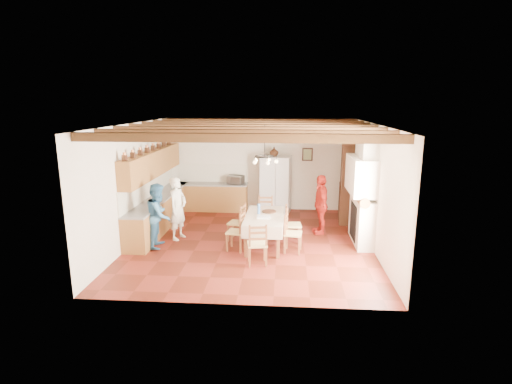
% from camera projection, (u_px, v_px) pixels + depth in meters
% --- Properties ---
extents(floor, '(6.00, 6.50, 0.02)m').
position_uv_depth(floor, '(251.00, 242.00, 10.27)').
color(floor, '#51190E').
rests_on(floor, ground).
extents(ceiling, '(6.00, 6.50, 0.02)m').
position_uv_depth(ceiling, '(251.00, 124.00, 9.59)').
color(ceiling, white).
rests_on(ceiling, ground).
extents(wall_back, '(6.00, 0.02, 3.00)m').
position_uv_depth(wall_back, '(260.00, 164.00, 13.10)').
color(wall_back, beige).
rests_on(wall_back, ground).
extents(wall_front, '(6.00, 0.02, 3.00)m').
position_uv_depth(wall_front, '(235.00, 224.00, 6.76)').
color(wall_front, beige).
rests_on(wall_front, ground).
extents(wall_left, '(0.02, 6.50, 3.00)m').
position_uv_depth(wall_left, '(133.00, 183.00, 10.15)').
color(wall_left, beige).
rests_on(wall_left, ground).
extents(wall_right, '(0.02, 6.50, 3.00)m').
position_uv_depth(wall_right, '(374.00, 187.00, 9.71)').
color(wall_right, beige).
rests_on(wall_right, ground).
extents(ceiling_beams, '(6.00, 6.30, 0.16)m').
position_uv_depth(ceiling_beams, '(251.00, 128.00, 9.61)').
color(ceiling_beams, '#3C2A13').
rests_on(ceiling_beams, ground).
extents(lower_cabinets_left, '(0.60, 4.30, 0.86)m').
position_uv_depth(lower_cabinets_left, '(160.00, 212.00, 11.39)').
color(lower_cabinets_left, brown).
rests_on(lower_cabinets_left, ground).
extents(lower_cabinets_back, '(2.30, 0.60, 0.86)m').
position_uv_depth(lower_cabinets_back, '(212.00, 197.00, 13.15)').
color(lower_cabinets_back, brown).
rests_on(lower_cabinets_back, ground).
extents(countertop_left, '(0.62, 4.30, 0.04)m').
position_uv_depth(countertop_left, '(159.00, 197.00, 11.28)').
color(countertop_left, slate).
rests_on(countertop_left, lower_cabinets_left).
extents(countertop_back, '(2.34, 0.62, 0.04)m').
position_uv_depth(countertop_back, '(212.00, 184.00, 13.05)').
color(countertop_back, slate).
rests_on(countertop_back, lower_cabinets_back).
extents(backsplash_left, '(0.03, 4.30, 0.60)m').
position_uv_depth(backsplash_left, '(149.00, 186.00, 11.23)').
color(backsplash_left, beige).
rests_on(backsplash_left, ground).
extents(backsplash_back, '(2.30, 0.03, 0.60)m').
position_uv_depth(backsplash_back, '(213.00, 173.00, 13.25)').
color(backsplash_back, beige).
rests_on(backsplash_back, ground).
extents(upper_cabinets, '(0.35, 4.20, 0.70)m').
position_uv_depth(upper_cabinets, '(153.00, 163.00, 11.08)').
color(upper_cabinets, brown).
rests_on(upper_cabinets, ground).
extents(fireplace, '(0.56, 1.60, 2.80)m').
position_uv_depth(fireplace, '(360.00, 189.00, 9.95)').
color(fireplace, beige).
rests_on(fireplace, ground).
extents(wall_picture, '(0.34, 0.03, 0.42)m').
position_uv_depth(wall_picture, '(307.00, 154.00, 12.88)').
color(wall_picture, black).
rests_on(wall_picture, ground).
extents(refrigerator, '(1.01, 0.87, 1.83)m').
position_uv_depth(refrigerator, '(276.00, 184.00, 12.81)').
color(refrigerator, white).
rests_on(refrigerator, floor).
extents(hutch, '(0.68, 1.36, 2.39)m').
position_uv_depth(hutch, '(349.00, 182.00, 11.86)').
color(hutch, '#36180F').
rests_on(hutch, floor).
extents(dining_table, '(0.95, 1.82, 0.79)m').
position_uv_depth(dining_table, '(264.00, 218.00, 9.85)').
color(dining_table, beige).
rests_on(dining_table, floor).
extents(chandelier, '(0.47, 0.47, 0.03)m').
position_uv_depth(chandelier, '(265.00, 156.00, 9.50)').
color(chandelier, black).
rests_on(chandelier, ground).
extents(chair_left_near, '(0.47, 0.49, 0.96)m').
position_uv_depth(chair_left_near, '(236.00, 231.00, 9.61)').
color(chair_left_near, brown).
rests_on(chair_left_near, floor).
extents(chair_left_far, '(0.49, 0.50, 0.96)m').
position_uv_depth(chair_left_far, '(237.00, 222.00, 10.32)').
color(chair_left_far, brown).
rests_on(chair_left_far, floor).
extents(chair_right_near, '(0.45, 0.47, 0.96)m').
position_uv_depth(chair_right_near, '(293.00, 233.00, 9.48)').
color(chair_right_near, brown).
rests_on(chair_right_near, floor).
extents(chair_right_far, '(0.43, 0.45, 0.96)m').
position_uv_depth(chair_right_far, '(293.00, 224.00, 10.14)').
color(chair_right_far, brown).
rests_on(chair_right_far, floor).
extents(chair_end_near, '(0.48, 0.46, 0.96)m').
position_uv_depth(chair_end_near, '(257.00, 243.00, 8.78)').
color(chair_end_near, brown).
rests_on(chair_end_near, floor).
extents(chair_end_far, '(0.43, 0.41, 0.96)m').
position_uv_depth(chair_end_far, '(265.00, 214.00, 11.06)').
color(chair_end_far, brown).
rests_on(chair_end_far, floor).
extents(person_man, '(0.57, 0.69, 1.64)m').
position_uv_depth(person_man, '(178.00, 208.00, 10.33)').
color(person_man, white).
rests_on(person_man, floor).
extents(person_woman_blue, '(0.65, 0.81, 1.60)m').
position_uv_depth(person_woman_blue, '(159.00, 215.00, 9.79)').
color(person_woman_blue, teal).
rests_on(person_woman_blue, floor).
extents(person_woman_red, '(0.53, 1.00, 1.62)m').
position_uv_depth(person_woman_red, '(321.00, 204.00, 10.79)').
color(person_woman_red, '#A71D14').
rests_on(person_woman_red, floor).
extents(microwave, '(0.57, 0.48, 0.27)m').
position_uv_depth(microwave, '(236.00, 180.00, 12.96)').
color(microwave, silver).
rests_on(microwave, countertop_back).
extents(fridge_vase, '(0.28, 0.28, 0.29)m').
position_uv_depth(fridge_vase, '(274.00, 152.00, 12.58)').
color(fridge_vase, '#36180F').
rests_on(fridge_vase, refrigerator).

